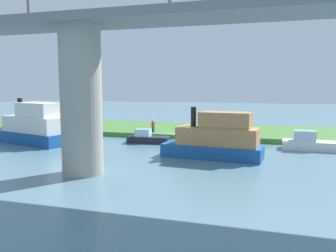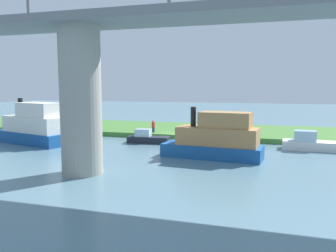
% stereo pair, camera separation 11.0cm
% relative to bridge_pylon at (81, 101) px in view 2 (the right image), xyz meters
% --- Properties ---
extents(ground_plane, '(160.00, 160.00, 0.00)m').
position_rel_bridge_pylon_xyz_m(ground_plane, '(-2.17, -15.07, -4.58)').
color(ground_plane, slate).
extents(grassy_bank, '(80.00, 12.00, 0.50)m').
position_rel_bridge_pylon_xyz_m(grassy_bank, '(-2.17, -21.07, -4.33)').
color(grassy_bank, '#427533').
rests_on(grassy_bank, ground).
extents(bridge_pylon, '(2.57, 2.57, 9.15)m').
position_rel_bridge_pylon_xyz_m(bridge_pylon, '(0.00, 0.00, 0.00)').
color(bridge_pylon, '#9E998E').
rests_on(bridge_pylon, ground).
extents(bridge_span, '(72.33, 4.30, 3.25)m').
position_rel_bridge_pylon_xyz_m(bridge_span, '(0.00, -0.02, 5.07)').
color(bridge_span, slate).
rests_on(bridge_span, bridge_pylon).
extents(person_on_bank, '(0.51, 0.51, 1.39)m').
position_rel_bridge_pylon_xyz_m(person_on_bank, '(0.94, -16.22, -3.37)').
color(person_on_bank, '#2D334C').
rests_on(person_on_bank, grassy_bank).
extents(mooring_post, '(0.20, 0.20, 0.75)m').
position_rel_bridge_pylon_xyz_m(mooring_post, '(-5.36, -15.50, -3.70)').
color(mooring_post, brown).
rests_on(mooring_post, grassy_bank).
extents(motorboat_red, '(7.86, 3.25, 3.91)m').
position_rel_bridge_pylon_xyz_m(motorboat_red, '(-7.30, -7.19, -3.13)').
color(motorboat_red, '#195199').
rests_on(motorboat_red, ground).
extents(pontoon_yellow, '(5.10, 2.02, 1.67)m').
position_rel_bridge_pylon_xyz_m(pontoon_yellow, '(-14.72, -12.87, -3.98)').
color(pontoon_yellow, white).
rests_on(pontoon_yellow, ground).
extents(motorboat_white, '(4.15, 1.77, 1.35)m').
position_rel_bridge_pylon_xyz_m(motorboat_white, '(0.20, -12.31, -4.09)').
color(motorboat_white, '#1E232D').
rests_on(motorboat_white, ground).
extents(houseboat_blue, '(8.94, 5.07, 4.34)m').
position_rel_bridge_pylon_xyz_m(houseboat_blue, '(10.55, -8.85, -2.97)').
color(houseboat_blue, '#195199').
rests_on(houseboat_blue, ground).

